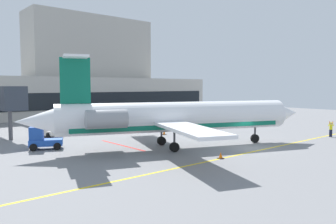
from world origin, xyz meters
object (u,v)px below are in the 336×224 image
baggage_tug (249,117)px  belt_loader (42,139)px  fuel_tank (173,110)px  marshaller (331,129)px  regional_jet (174,117)px  pushback_tractor (48,129)px

baggage_tug → belt_loader: size_ratio=1.18×
fuel_tank → marshaller: 32.88m
regional_jet → belt_loader: 12.85m
regional_jet → baggage_tug: (24.58, 8.81, -2.17)m
regional_jet → baggage_tug: 26.20m
regional_jet → marshaller: 20.39m
baggage_tug → belt_loader: 34.68m
regional_jet → marshaller: bearing=-19.8°
regional_jet → marshaller: size_ratio=14.74×
marshaller → regional_jet: bearing=160.2°
pushback_tractor → fuel_tank: fuel_tank is taller
belt_loader → fuel_tank: bearing=28.9°
regional_jet → baggage_tug: size_ratio=7.08×
regional_jet → belt_loader: regional_jet is taller
fuel_tank → belt_loader: bearing=-151.1°
pushback_tractor → fuel_tank: (29.34, 10.32, 0.42)m
fuel_tank → marshaller: size_ratio=3.65×
regional_jet → pushback_tractor: size_ratio=7.49×
regional_jet → baggage_tug: regional_jet is taller
baggage_tug → pushback_tractor: bearing=167.9°
baggage_tug → belt_loader: (-34.66, -1.13, 0.08)m
pushback_tractor → belt_loader: 8.53m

